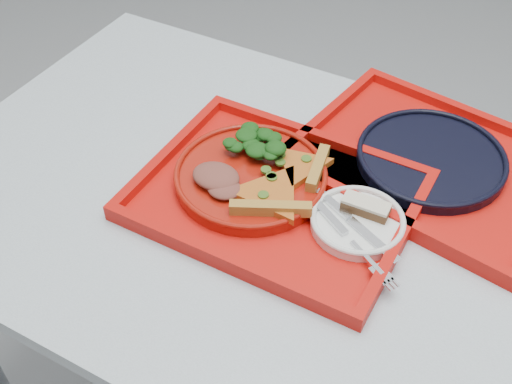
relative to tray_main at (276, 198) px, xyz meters
The scene contains 13 objects.
table 0.20m from the tray_main, ahead, with size 1.60×0.80×0.75m.
tray_main is the anchor object (origin of this frame).
tray_far 0.29m from the tray_main, 45.56° to the left, with size 0.45×0.35×0.01m, color #BE100A.
dinner_plate 0.06m from the tray_main, 169.70° to the left, with size 0.26×0.26×0.02m, color #99150A.
side_plate 0.15m from the tray_main, ahead, with size 0.15×0.15×0.01m, color white.
navy_plate 0.29m from the tray_main, 45.56° to the left, with size 0.26×0.26×0.02m, color black.
pizza_slice_a 0.04m from the tray_main, 87.97° to the right, with size 0.15×0.13×0.02m, color orange, non-canonical shape.
pizza_slice_b 0.07m from the tray_main, 77.68° to the left, with size 0.12×0.10×0.02m, color orange, non-canonical shape.
salad_heap 0.11m from the tray_main, 136.11° to the left, with size 0.09×0.08×0.04m, color black.
meat_portion 0.11m from the tray_main, 159.91° to the right, with size 0.08×0.07×0.02m, color brown.
dessert_bar 0.15m from the tray_main, ahead, with size 0.08×0.03×0.02m.
knife 0.15m from the tray_main, ahead, with size 0.18×0.02×0.01m, color silver.
fork 0.16m from the tray_main, 17.06° to the right, with size 0.18×0.02×0.01m, color silver.
Camera 1 is at (0.15, -0.68, 1.52)m, focal length 45.00 mm.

